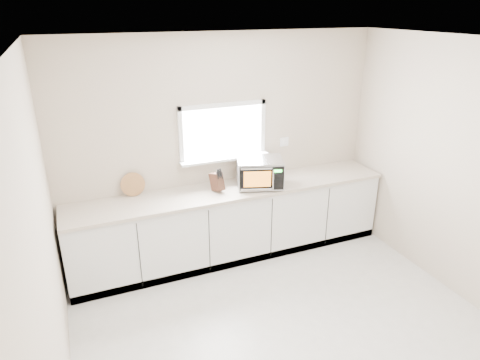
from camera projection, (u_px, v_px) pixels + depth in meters
ground at (298, 343)px, 4.04m from camera, size 4.00×4.00×0.00m
back_wall at (223, 146)px, 5.23m from camera, size 4.00×0.17×2.70m
cabinets at (232, 223)px, 5.33m from camera, size 3.92×0.60×0.88m
countertop at (232, 190)px, 5.14m from camera, size 3.92×0.64×0.04m
microwave at (260, 172)px, 5.13m from camera, size 0.64×0.56×0.35m
knife_block at (217, 181)px, 5.01m from camera, size 0.16×0.22×0.29m
cutting_board at (133, 184)px, 4.90m from camera, size 0.28×0.07×0.28m
coffee_grinder at (269, 168)px, 5.48m from camera, size 0.13×0.13×0.23m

